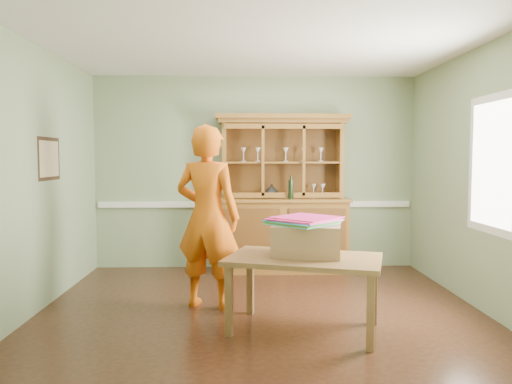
{
  "coord_description": "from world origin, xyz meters",
  "views": [
    {
      "loc": [
        -0.19,
        -5.06,
        1.57
      ],
      "look_at": [
        -0.03,
        0.4,
        1.19
      ],
      "focal_mm": 35.0,
      "sensor_mm": 36.0,
      "label": 1
    }
  ],
  "objects_px": {
    "person": "(208,217)",
    "china_hutch": "(282,216)",
    "dining_table": "(304,266)",
    "cardboard_box": "(307,240)"
  },
  "relations": [
    {
      "from": "cardboard_box",
      "to": "person",
      "type": "distance_m",
      "value": 1.16
    },
    {
      "from": "person",
      "to": "cardboard_box",
      "type": "bearing_deg",
      "value": 164.51
    },
    {
      "from": "cardboard_box",
      "to": "china_hutch",
      "type": "bearing_deg",
      "value": 90.86
    },
    {
      "from": "china_hutch",
      "to": "dining_table",
      "type": "bearing_deg",
      "value": -89.98
    },
    {
      "from": "person",
      "to": "china_hutch",
      "type": "bearing_deg",
      "value": -99.72
    },
    {
      "from": "dining_table",
      "to": "person",
      "type": "bearing_deg",
      "value": 158.17
    },
    {
      "from": "dining_table",
      "to": "person",
      "type": "xyz_separation_m",
      "value": [
        -0.92,
        0.74,
        0.35
      ]
    },
    {
      "from": "cardboard_box",
      "to": "dining_table",
      "type": "bearing_deg",
      "value": -110.69
    },
    {
      "from": "china_hutch",
      "to": "person",
      "type": "bearing_deg",
      "value": -118.71
    },
    {
      "from": "cardboard_box",
      "to": "person",
      "type": "relative_size",
      "value": 0.32
    }
  ]
}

